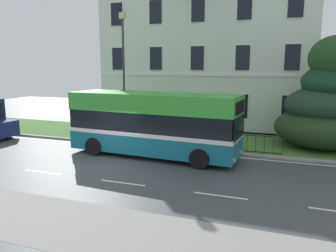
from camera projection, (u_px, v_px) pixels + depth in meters
name	position (u px, v px, depth m)	size (l,w,h in m)	color
ground_plane	(113.00, 160.00, 16.74)	(60.00, 56.00, 0.18)	#404647
georgian_townhouse	(212.00, 42.00, 27.68)	(16.17, 9.81, 12.97)	silver
iron_verge_railing	(171.00, 137.00, 19.12)	(12.23, 0.04, 0.97)	black
evergreen_tree	(326.00, 106.00, 18.64)	(5.33, 5.33, 6.33)	#423328
single_decker_bus	(153.00, 123.00, 17.23)	(9.13, 3.11, 3.32)	#16697D
street_lamp_post	(124.00, 69.00, 20.72)	(0.36, 0.24, 7.78)	#333338
litter_bin	(172.00, 133.00, 19.83)	(0.57, 0.57, 1.20)	#4C4742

